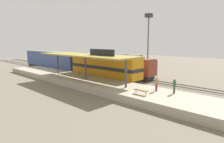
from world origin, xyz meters
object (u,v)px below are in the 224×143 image
Objects in this scene: locomotive at (104,66)px; passenger_carriage_single at (51,60)px; freight_car at (125,67)px; person_walking at (157,83)px; light_mast at (148,32)px; person_waiting at (174,85)px; platform_bench at (141,90)px.

locomotive is 0.72× the size of passenger_carriage_single.
person_walking is at bearing -125.39° from freight_car.
person_waiting is (-10.92, -10.62, -6.54)m from light_mast.
passenger_carriage_single reaches higher than platform_bench.
person_walking is (-11.33, -8.63, -6.54)m from light_mast.
light_mast reaches higher than locomotive.
platform_bench is 0.15× the size of light_mast.
person_walking is (-3.53, -30.37, -0.46)m from passenger_carriage_single.
passenger_carriage_single reaches higher than freight_car.
person_waiting is 1.00× the size of person_walking.
locomotive is 1.23× the size of light_mast.
person_waiting is at bearing -40.38° from platform_bench.
light_mast is 6.84× the size of person_waiting.
passenger_carriage_single is at bearing 78.66° from platform_bench.
person_waiting is (-7.72, -13.44, -0.12)m from freight_car.
freight_car is at bearing -76.34° from passenger_carriage_single.
light_mast is at bearing -41.34° from freight_car.
light_mast reaches higher than passenger_carriage_single.
platform_bench is 0.12× the size of locomotive.
platform_bench is 0.08× the size of passenger_carriage_single.
light_mast is at bearing -70.27° from passenger_carriage_single.
light_mast is (7.80, -3.75, 5.99)m from locomotive.
light_mast is at bearing 37.29° from person_walking.
freight_car is 14.04m from person_walking.
freight_car reaches higher than person_walking.
light_mast is 15.67m from person_walking.
locomotive is 12.88m from person_walking.
freight_car is 7.71m from light_mast.
passenger_carriage_single is 1.67× the size of freight_car.
passenger_carriage_single is at bearing 109.73° from light_mast.
platform_bench is 15.28m from freight_car.
passenger_carriage_single is 1.71× the size of light_mast.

